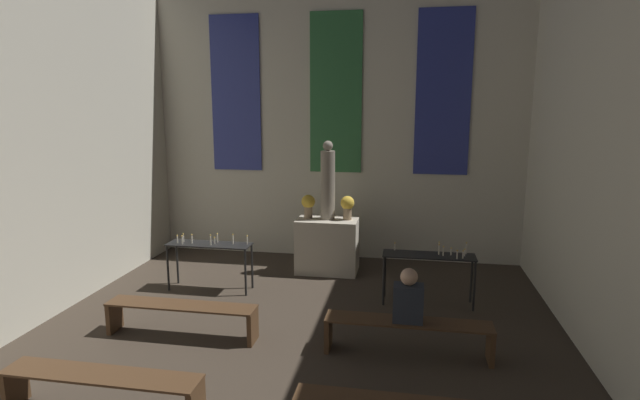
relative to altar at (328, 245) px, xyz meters
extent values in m
cube|color=beige|center=(0.00, 1.02, 2.22)|extent=(7.45, 0.12, 5.44)
cube|color=navy|center=(-2.02, 0.94, 2.76)|extent=(1.01, 0.03, 3.04)
cube|color=#33723F|center=(0.00, 0.94, 2.76)|extent=(1.01, 0.03, 3.04)
cube|color=navy|center=(2.02, 0.94, 2.76)|extent=(1.01, 0.03, 3.04)
cube|color=#BCB29E|center=(0.00, 0.00, 0.00)|extent=(1.11, 0.73, 1.00)
cylinder|color=gray|center=(0.00, 0.00, 1.12)|extent=(0.26, 0.26, 1.24)
sphere|color=gray|center=(0.00, 0.00, 1.83)|extent=(0.18, 0.18, 0.18)
cylinder|color=#937A5B|center=(-0.36, 0.00, 0.61)|extent=(0.15, 0.15, 0.22)
sphere|color=gold|center=(-0.36, 0.00, 0.81)|extent=(0.25, 0.25, 0.25)
cylinder|color=#937A5B|center=(0.36, 0.00, 0.61)|extent=(0.15, 0.15, 0.22)
sphere|color=gold|center=(0.36, 0.00, 0.81)|extent=(0.25, 0.25, 0.25)
cube|color=black|center=(-1.78, -1.27, 0.28)|extent=(1.40, 0.40, 0.02)
cylinder|color=black|center=(-2.45, -1.44, -0.11)|extent=(0.04, 0.04, 0.77)
cylinder|color=black|center=(-1.11, -1.44, -0.11)|extent=(0.04, 0.04, 0.77)
cylinder|color=black|center=(-2.45, -1.10, -0.11)|extent=(0.04, 0.04, 0.77)
cylinder|color=black|center=(-1.11, -1.10, -0.11)|extent=(0.04, 0.04, 0.77)
cylinder|color=silver|center=(-1.71, -1.35, 0.37)|extent=(0.02, 0.02, 0.16)
sphere|color=#F9CC4C|center=(-1.71, -1.35, 0.46)|extent=(0.02, 0.02, 0.02)
cylinder|color=silver|center=(-2.24, -1.24, 0.35)|extent=(0.02, 0.02, 0.12)
sphere|color=#F9CC4C|center=(-2.24, -1.24, 0.42)|extent=(0.02, 0.02, 0.02)
cylinder|color=silver|center=(-2.06, -1.30, 0.36)|extent=(0.02, 0.02, 0.14)
sphere|color=#F9CC4C|center=(-2.06, -1.30, 0.44)|extent=(0.02, 0.02, 0.02)
cylinder|color=silver|center=(-1.38, -1.22, 0.37)|extent=(0.02, 0.02, 0.15)
sphere|color=#F9CC4C|center=(-1.38, -1.22, 0.45)|extent=(0.02, 0.02, 0.02)
cylinder|color=silver|center=(-1.14, -1.20, 0.36)|extent=(0.02, 0.02, 0.13)
sphere|color=#F9CC4C|center=(-1.14, -1.20, 0.43)|extent=(0.02, 0.02, 0.02)
cylinder|color=silver|center=(-1.67, -1.17, 0.36)|extent=(0.02, 0.02, 0.14)
sphere|color=#F9CC4C|center=(-1.67, -1.17, 0.44)|extent=(0.02, 0.02, 0.02)
cylinder|color=silver|center=(-2.31, -1.33, 0.35)|extent=(0.02, 0.02, 0.12)
sphere|color=#F9CC4C|center=(-2.31, -1.33, 0.42)|extent=(0.02, 0.02, 0.02)
cylinder|color=silver|center=(-1.69, -1.26, 0.34)|extent=(0.02, 0.02, 0.10)
sphere|color=#F9CC4C|center=(-1.69, -1.26, 0.40)|extent=(0.02, 0.02, 0.02)
cylinder|color=silver|center=(-2.20, -1.37, 0.35)|extent=(0.02, 0.02, 0.13)
sphere|color=#F9CC4C|center=(-2.20, -1.37, 0.43)|extent=(0.02, 0.02, 0.02)
cube|color=black|center=(1.78, -1.27, 0.28)|extent=(1.40, 0.40, 0.02)
cylinder|color=black|center=(1.11, -1.44, -0.11)|extent=(0.04, 0.04, 0.77)
cylinder|color=black|center=(2.45, -1.44, -0.11)|extent=(0.04, 0.04, 0.77)
cylinder|color=black|center=(1.11, -1.10, -0.11)|extent=(0.04, 0.04, 0.77)
cylinder|color=black|center=(2.45, -1.10, -0.11)|extent=(0.04, 0.04, 0.77)
cylinder|color=silver|center=(1.92, -1.24, 0.36)|extent=(0.02, 0.02, 0.15)
sphere|color=#F9CC4C|center=(1.92, -1.24, 0.45)|extent=(0.02, 0.02, 0.02)
cylinder|color=silver|center=(1.98, -1.29, 0.36)|extent=(0.02, 0.02, 0.13)
sphere|color=#F9CC4C|center=(1.98, -1.29, 0.43)|extent=(0.02, 0.02, 0.02)
cylinder|color=silver|center=(2.18, -1.42, 0.35)|extent=(0.02, 0.02, 0.12)
sphere|color=#F9CC4C|center=(2.18, -1.42, 0.42)|extent=(0.02, 0.02, 0.02)
cylinder|color=silver|center=(2.34, -1.14, 0.37)|extent=(0.02, 0.02, 0.17)
sphere|color=#F9CC4C|center=(2.34, -1.14, 0.47)|extent=(0.02, 0.02, 0.02)
cylinder|color=silver|center=(1.25, -1.11, 0.34)|extent=(0.02, 0.02, 0.10)
sphere|color=#F9CC4C|center=(1.25, -1.11, 0.41)|extent=(0.02, 0.02, 0.02)
cylinder|color=silver|center=(2.27, -1.38, 0.34)|extent=(0.02, 0.02, 0.11)
sphere|color=#F9CC4C|center=(2.27, -1.38, 0.41)|extent=(0.02, 0.02, 0.02)
cylinder|color=silver|center=(2.10, -1.24, 0.34)|extent=(0.02, 0.02, 0.10)
sphere|color=#F9CC4C|center=(2.10, -1.24, 0.40)|extent=(0.02, 0.02, 0.02)
cylinder|color=silver|center=(2.30, -1.25, 0.34)|extent=(0.02, 0.02, 0.10)
sphere|color=#F9CC4C|center=(2.30, -1.25, 0.40)|extent=(0.02, 0.02, 0.02)
cylinder|color=silver|center=(1.93, -1.12, 0.37)|extent=(0.02, 0.02, 0.15)
sphere|color=#F9CC4C|center=(1.93, -1.12, 0.46)|extent=(0.02, 0.02, 0.02)
cube|color=#4C331E|center=(-1.48, -4.75, -0.06)|extent=(2.02, 0.36, 0.03)
cube|color=#4C331E|center=(-2.46, -4.75, -0.29)|extent=(0.06, 0.32, 0.42)
cube|color=#4C331E|center=(-1.48, -2.99, -0.06)|extent=(2.02, 0.36, 0.03)
cube|color=#4C331E|center=(-2.46, -2.99, -0.29)|extent=(0.06, 0.32, 0.42)
cube|color=#4C331E|center=(-0.50, -2.99, -0.29)|extent=(0.06, 0.32, 0.42)
cube|color=#4C331E|center=(1.48, -2.99, -0.06)|extent=(2.02, 0.36, 0.03)
cube|color=#4C331E|center=(0.50, -2.99, -0.29)|extent=(0.06, 0.32, 0.42)
cube|color=#4C331E|center=(2.46, -2.99, -0.29)|extent=(0.06, 0.32, 0.42)
cube|color=#282D38|center=(1.47, -2.99, 0.18)|extent=(0.36, 0.24, 0.46)
sphere|color=tan|center=(1.47, -2.99, 0.51)|extent=(0.21, 0.21, 0.21)
camera|label=1|loc=(1.42, -8.78, 2.52)|focal=28.00mm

